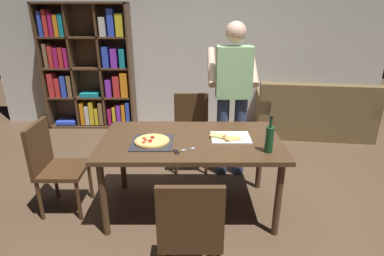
# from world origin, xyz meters

# --- Properties ---
(ground_plane) EXTENTS (12.00, 12.00, 0.00)m
(ground_plane) POSITION_xyz_m (0.00, 0.00, 0.00)
(ground_plane) COLOR brown
(back_wall) EXTENTS (6.40, 0.10, 2.80)m
(back_wall) POSITION_xyz_m (0.00, 2.60, 1.40)
(back_wall) COLOR silver
(back_wall) RESTS_ON ground_plane
(dining_table) EXTENTS (1.64, 0.93, 0.75)m
(dining_table) POSITION_xyz_m (0.00, 0.00, 0.68)
(dining_table) COLOR #4C331E
(dining_table) RESTS_ON ground_plane
(chair_near_camera) EXTENTS (0.42, 0.42, 0.90)m
(chair_near_camera) POSITION_xyz_m (-0.00, -0.95, 0.51)
(chair_near_camera) COLOR #472D19
(chair_near_camera) RESTS_ON ground_plane
(chair_far_side) EXTENTS (0.42, 0.42, 0.90)m
(chair_far_side) POSITION_xyz_m (0.00, 0.95, 0.51)
(chair_far_side) COLOR #472D19
(chair_far_side) RESTS_ON ground_plane
(chair_left_end) EXTENTS (0.42, 0.42, 0.90)m
(chair_left_end) POSITION_xyz_m (-1.31, 0.00, 0.51)
(chair_left_end) COLOR #472D19
(chair_left_end) RESTS_ON ground_plane
(couch) EXTENTS (1.80, 1.06, 0.85)m
(couch) POSITION_xyz_m (1.89, 1.99, 0.30)
(couch) COLOR brown
(couch) RESTS_ON ground_plane
(bookshelf) EXTENTS (1.40, 0.35, 1.95)m
(bookshelf) POSITION_xyz_m (-1.63, 2.37, 0.93)
(bookshelf) COLOR #513823
(bookshelf) RESTS_ON ground_plane
(person_serving_pizza) EXTENTS (0.55, 0.54, 1.75)m
(person_serving_pizza) POSITION_xyz_m (0.46, 0.73, 1.00)
(person_serving_pizza) COLOR #38476B
(person_serving_pizza) RESTS_ON ground_plane
(pepperoni_pizza_on_tray) EXTENTS (0.37, 0.37, 0.04)m
(pepperoni_pizza_on_tray) POSITION_xyz_m (-0.34, -0.09, 0.77)
(pepperoni_pizza_on_tray) COLOR #2D2D33
(pepperoni_pizza_on_tray) RESTS_ON dining_table
(pizza_slices_on_towel) EXTENTS (0.38, 0.28, 0.03)m
(pizza_slices_on_towel) POSITION_xyz_m (0.35, 0.02, 0.76)
(pizza_slices_on_towel) COLOR white
(pizza_slices_on_towel) RESTS_ON dining_table
(wine_bottle) EXTENTS (0.07, 0.07, 0.32)m
(wine_bottle) POSITION_xyz_m (0.65, -0.27, 0.87)
(wine_bottle) COLOR #194723
(wine_bottle) RESTS_ON dining_table
(kitchen_scissors) EXTENTS (0.20, 0.13, 0.01)m
(kitchen_scissors) POSITION_xyz_m (-0.09, -0.26, 0.76)
(kitchen_scissors) COLOR silver
(kitchen_scissors) RESTS_ON dining_table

